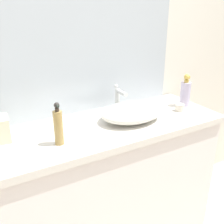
# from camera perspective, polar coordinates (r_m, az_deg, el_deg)

# --- Properties ---
(bathroom_wall_rear) EXTENTS (6.00, 0.06, 2.60)m
(bathroom_wall_rear) POSITION_cam_1_polar(r_m,az_deg,el_deg) (1.70, -6.71, 14.05)
(bathroom_wall_rear) COLOR silver
(bathroom_wall_rear) RESTS_ON ground
(vanity_counter) EXTENTS (1.66, 0.53, 0.88)m
(vanity_counter) POSITION_cam_1_polar(r_m,az_deg,el_deg) (1.74, -4.54, -16.73)
(vanity_counter) COLOR white
(vanity_counter) RESTS_ON ground
(wall_mirror_panel) EXTENTS (1.49, 0.01, 1.03)m
(wall_mirror_panel) POSITION_cam_1_polar(r_m,az_deg,el_deg) (1.61, -9.79, 16.96)
(wall_mirror_panel) COLOR #B2BCC6
(wall_mirror_panel) RESTS_ON vanity_counter
(sink_basin) EXTENTS (0.39, 0.28, 0.10)m
(sink_basin) POSITION_cam_1_polar(r_m,az_deg,el_deg) (1.60, 4.31, -0.02)
(sink_basin) COLOR silver
(sink_basin) RESTS_ON vanity_counter
(faucet) EXTENTS (0.03, 0.14, 0.18)m
(faucet) POSITION_cam_1_polar(r_m,az_deg,el_deg) (1.70, 1.43, 3.36)
(faucet) COLOR silver
(faucet) RESTS_ON vanity_counter
(soap_dispenser) EXTENTS (0.07, 0.07, 0.22)m
(soap_dispenser) POSITION_cam_1_polar(r_m,az_deg,el_deg) (1.88, 15.51, 4.09)
(soap_dispenser) COLOR #BDB2D2
(soap_dispenser) RESTS_ON vanity_counter
(lotion_bottle) EXTENTS (0.05, 0.05, 0.22)m
(lotion_bottle) POSITION_cam_1_polar(r_m,az_deg,el_deg) (1.32, -11.48, -3.03)
(lotion_bottle) COLOR #A5864A
(lotion_bottle) RESTS_ON vanity_counter
(candle_jar) EXTENTS (0.06, 0.06, 0.05)m
(candle_jar) POSITION_cam_1_polar(r_m,az_deg,el_deg) (1.80, 14.38, 0.95)
(candle_jar) COLOR beige
(candle_jar) RESTS_ON vanity_counter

